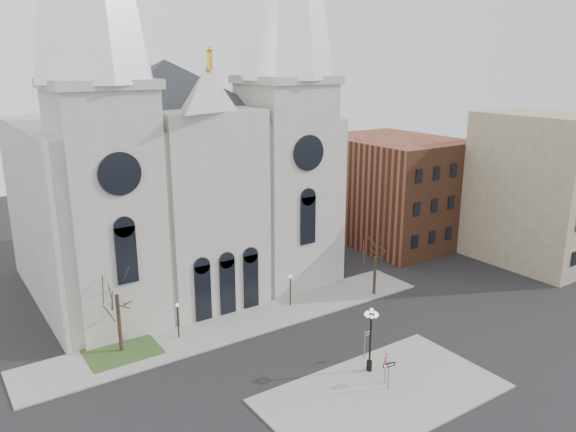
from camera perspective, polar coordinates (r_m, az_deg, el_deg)
ground at (r=45.76m, az=2.23°, el=-15.94°), size 160.00×160.00×0.00m
sidewalk_near at (r=44.18m, az=9.56°, el=-17.33°), size 18.00×10.00×0.14m
sidewalk_far at (r=53.86m, az=-4.83°, el=-10.77°), size 40.00×6.00×0.14m
grass_patch at (r=50.93m, az=-16.54°, el=-13.02°), size 6.00×5.00×0.18m
cathedral at (r=59.22m, az=-10.99°, el=10.02°), size 33.00×26.66×54.00m
bg_building_brick at (r=77.26m, az=10.60°, el=2.65°), size 14.00×18.00×14.00m
bg_building_tan at (r=73.29m, az=24.02°, el=2.46°), size 10.00×14.00×18.00m
tree_left at (r=48.61m, az=-17.04°, el=-7.31°), size 3.20×3.20×7.50m
tree_right at (r=58.90m, az=8.89°, el=-3.91°), size 3.20×3.20×6.00m
ped_lamp_left at (r=50.96m, az=-11.14°, el=-9.80°), size 0.32×0.32×3.26m
ped_lamp_right at (r=56.18m, az=0.23°, el=-7.02°), size 0.32×0.32×3.26m
stop_sign at (r=44.34m, az=9.88°, el=-14.35°), size 0.93×0.10×2.56m
globe_lamp at (r=45.01m, az=8.40°, el=-11.56°), size 1.24×1.24×5.37m
one_way_sign at (r=43.79m, az=10.19°, el=-15.19°), size 1.00×0.27×2.31m
street_name_sign at (r=47.57m, az=7.86°, el=-12.57°), size 0.79×0.10×2.48m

